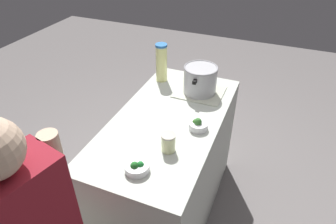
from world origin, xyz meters
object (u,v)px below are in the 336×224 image
(broccoli_bowl_front, at_px, (198,125))
(lemonade_pitcher, at_px, (161,63))
(cooking_pot, at_px, (200,79))
(mason_jar, at_px, (168,143))
(broccoli_bowl_center, at_px, (137,167))

(broccoli_bowl_front, bearing_deg, lemonade_pitcher, -137.17)
(cooking_pot, relative_size, lemonade_pitcher, 1.05)
(cooking_pot, relative_size, mason_jar, 2.80)
(mason_jar, bearing_deg, broccoli_bowl_front, 159.72)
(mason_jar, bearing_deg, broccoli_bowl_center, -23.88)
(lemonade_pitcher, xyz_separation_m, broccoli_bowl_front, (0.50, 0.46, -0.12))
(mason_jar, relative_size, broccoli_bowl_center, 0.84)
(cooking_pot, bearing_deg, lemonade_pitcher, -102.11)
(broccoli_bowl_center, bearing_deg, mason_jar, 156.12)
(lemonade_pitcher, distance_m, mason_jar, 0.84)
(cooking_pot, bearing_deg, mason_jar, 2.30)
(mason_jar, relative_size, broccoli_bowl_front, 0.94)
(lemonade_pitcher, distance_m, broccoli_bowl_front, 0.69)
(cooking_pot, bearing_deg, broccoli_bowl_center, -4.21)
(lemonade_pitcher, height_order, broccoli_bowl_center, lemonade_pitcher)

